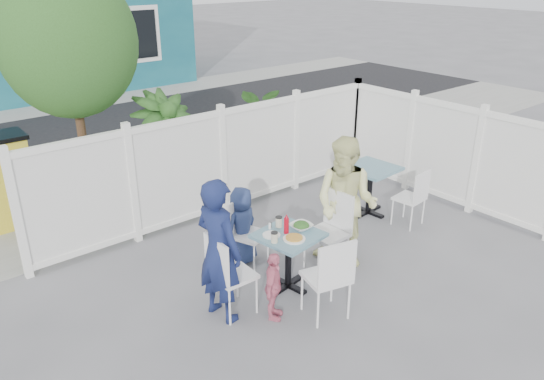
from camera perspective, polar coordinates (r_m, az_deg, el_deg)
ground at (r=6.55m, az=6.40°, el=-9.55°), size 80.00×80.00×0.00m
near_sidewalk at (r=9.26m, az=-10.58°, el=0.48°), size 24.00×2.60×0.01m
street at (r=12.47m, az=-19.09°, el=5.54°), size 24.00×5.00×0.01m
far_sidewalk at (r=15.32m, az=-23.43°, el=8.07°), size 24.00×1.60×0.01m
fence_back at (r=7.91m, az=-5.31°, el=2.83°), size 5.86×0.08×1.60m
fence_right at (r=8.72m, az=17.74°, el=3.77°), size 0.08×3.66×1.60m
tree at (r=7.52m, az=-21.06°, el=14.61°), size 1.80×1.62×3.59m
utility_cabinet at (r=8.40m, az=-26.86°, el=0.60°), size 0.71×0.51×1.30m
potted_shrub_a at (r=8.16m, az=-11.47°, el=4.00°), size 1.12×1.12×1.81m
potted_shrub_b at (r=9.17m, az=-0.26°, el=5.47°), size 1.73×1.73×1.46m
main_table at (r=6.11m, az=1.79°, el=-6.06°), size 0.75×0.75×0.70m
spare_table at (r=8.04m, az=10.55°, el=1.33°), size 0.75×0.75×0.75m
chair_left at (r=5.67m, az=-4.93°, el=-8.54°), size 0.43×0.44×0.95m
chair_right at (r=6.54m, az=6.43°, el=-3.76°), size 0.46×0.47×0.99m
chair_back at (r=6.61m, az=-2.94°, el=-4.07°), size 0.50×0.49×0.86m
chair_near at (r=5.60m, az=6.31°, el=-8.92°), size 0.53×0.52×0.97m
chair_spare at (r=7.81m, az=15.06°, el=-0.46°), size 0.43×0.41×0.85m
man at (r=5.53m, az=-5.72°, el=-6.50°), size 0.47×0.64×1.60m
woman at (r=6.54m, az=7.94°, el=-1.41°), size 0.89×0.98×1.66m
boy at (r=6.63m, az=-3.27°, el=-3.88°), size 0.56×0.42×1.02m
toddler at (r=5.67m, az=0.15°, el=-10.35°), size 0.48×0.44×0.79m
plate_main at (r=5.92m, az=2.40°, el=-5.27°), size 0.25×0.25×0.02m
plate_side at (r=6.00m, az=-0.06°, el=-4.86°), size 0.21×0.21×0.01m
salad_bowl at (r=6.14m, az=3.16°, el=-3.94°), size 0.25×0.25×0.06m
coffee_cup_a at (r=5.84m, az=0.25°, el=-5.15°), size 0.08×0.08×0.11m
coffee_cup_b at (r=6.17m, az=0.74°, el=-3.49°), size 0.08×0.08×0.12m
ketchup_bottle at (r=6.01m, az=1.55°, el=-3.86°), size 0.06×0.06×0.19m
salt_shaker at (r=6.13m, az=-0.23°, el=-3.89°), size 0.03×0.03×0.07m
pepper_shaker at (r=6.16m, az=-0.18°, el=-3.79°), size 0.03×0.03×0.06m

